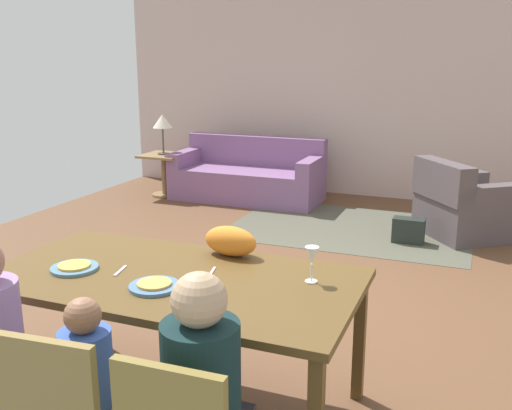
% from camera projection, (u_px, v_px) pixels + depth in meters
% --- Properties ---
extents(ground_plane, '(7.21, 6.52, 0.02)m').
position_uv_depth(ground_plane, '(292.00, 277.00, 5.03)').
color(ground_plane, brown).
extents(back_wall, '(7.21, 0.10, 2.70)m').
position_uv_depth(back_wall, '(371.00, 97.00, 7.67)').
color(back_wall, beige).
rests_on(back_wall, ground_plane).
extents(dining_table, '(1.92, 1.00, 0.76)m').
position_uv_depth(dining_table, '(173.00, 287.00, 2.99)').
color(dining_table, brown).
rests_on(dining_table, ground_plane).
extents(plate_near_man, '(0.25, 0.25, 0.02)m').
position_uv_depth(plate_near_man, '(74.00, 268.00, 3.05)').
color(plate_near_man, teal).
rests_on(plate_near_man, dining_table).
extents(pizza_near_man, '(0.17, 0.17, 0.01)m').
position_uv_depth(pizza_near_man, '(74.00, 265.00, 3.05)').
color(pizza_near_man, gold).
rests_on(pizza_near_man, plate_near_man).
extents(plate_near_child, '(0.25, 0.25, 0.02)m').
position_uv_depth(plate_near_child, '(154.00, 286.00, 2.81)').
color(plate_near_child, '#5079A4').
rests_on(plate_near_child, dining_table).
extents(pizza_near_child, '(0.17, 0.17, 0.01)m').
position_uv_depth(pizza_near_child, '(154.00, 283.00, 2.80)').
color(pizza_near_child, gold).
rests_on(pizza_near_child, plate_near_child).
extents(wine_glass, '(0.07, 0.07, 0.19)m').
position_uv_depth(wine_glass, '(312.00, 257.00, 2.85)').
color(wine_glass, silver).
rests_on(wine_glass, dining_table).
extents(fork, '(0.05, 0.15, 0.01)m').
position_uv_depth(fork, '(120.00, 271.00, 3.03)').
color(fork, silver).
rests_on(fork, dining_table).
extents(knife, '(0.05, 0.17, 0.01)m').
position_uv_depth(knife, '(211.00, 273.00, 3.00)').
color(knife, silver).
rests_on(knife, dining_table).
extents(person_child, '(0.22, 0.30, 0.92)m').
position_uv_depth(person_child, '(94.00, 403.00, 2.43)').
color(person_child, '#383349').
rests_on(person_child, ground_plane).
extents(cat, '(0.33, 0.19, 0.17)m').
position_uv_depth(cat, '(231.00, 241.00, 3.26)').
color(cat, orange).
rests_on(cat, dining_table).
extents(area_rug, '(2.60, 1.80, 0.01)m').
position_uv_depth(area_rug, '(351.00, 228.00, 6.44)').
color(area_rug, '#505042').
rests_on(area_rug, ground_plane).
extents(couch, '(1.97, 0.86, 0.82)m').
position_uv_depth(couch, '(248.00, 177.00, 7.71)').
color(couch, slate).
rests_on(couch, ground_plane).
extents(armchair, '(1.20, 1.20, 0.82)m').
position_uv_depth(armchair, '(464.00, 207.00, 6.09)').
color(armchair, '#52474A').
rests_on(armchair, ground_plane).
extents(side_table, '(0.56, 0.56, 0.58)m').
position_uv_depth(side_table, '(164.00, 169.00, 7.87)').
color(side_table, olive).
rests_on(side_table, ground_plane).
extents(table_lamp, '(0.26, 0.26, 0.54)m').
position_uv_depth(table_lamp, '(162.00, 123.00, 7.71)').
color(table_lamp, '#4E4537').
rests_on(table_lamp, side_table).
extents(handbag, '(0.32, 0.16, 0.26)m').
position_uv_depth(handbag, '(408.00, 231.00, 5.90)').
color(handbag, '#212A25').
rests_on(handbag, ground_plane).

